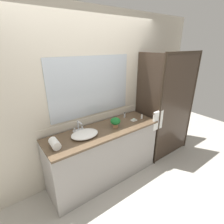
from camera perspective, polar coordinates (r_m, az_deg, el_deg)
The scene contains 11 objects.
ground_plane at distance 3.11m, azimuth -2.37°, elevation -20.71°, with size 8.00×8.00×0.00m, color #B7B2A8.
wall_back_with_mirror at distance 2.71m, azimuth -6.93°, elevation 4.49°, with size 4.40×0.06×2.60m.
vanity_cabinet at distance 2.84m, azimuth -2.63°, elevation -13.87°, with size 1.80×0.58×0.90m.
shower_enclosure at distance 3.26m, azimuth 18.12°, elevation 1.31°, with size 1.20×0.59×2.00m.
sink_basin at distance 2.43m, azimuth -9.10°, elevation -7.33°, with size 0.39×0.30×0.06m, color white.
faucet at distance 2.57m, azimuth -11.14°, elevation -5.11°, with size 0.17×0.15×0.17m.
potted_plant at distance 2.62m, azimuth 1.15°, elevation -3.27°, with size 0.16×0.16×0.16m.
soap_dish at distance 2.90m, azimuth 7.31°, elevation -2.60°, with size 0.10×0.07×0.04m.
amenity_bottle_conditioner at distance 2.99m, azimuth 4.24°, elevation -1.08°, with size 0.03×0.03×0.09m.
amenity_bottle_shampoo at distance 2.99m, azimuth 9.94°, elevation -1.49°, with size 0.03×0.03×0.08m.
rolled_towel_near_edge at distance 2.26m, azimuth -18.64°, elevation -9.99°, with size 0.11×0.11×0.19m, color white.
Camera 1 is at (-1.27, -1.91, 2.10)m, focal length 27.29 mm.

